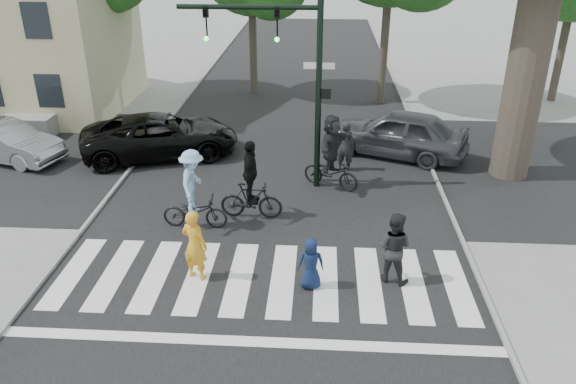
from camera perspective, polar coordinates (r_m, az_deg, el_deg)
name	(u,v)px	position (r m, az deg, el deg)	size (l,w,h in m)	color
ground	(257,305)	(12.48, -3.20, -11.36)	(120.00, 120.00, 0.00)	gray
road_stem	(275,202)	(16.71, -1.29, -0.98)	(10.00, 70.00, 0.01)	black
road_cross	(282,163)	(19.43, -0.57, 3.00)	(70.00, 10.00, 0.01)	black
curb_left	(109,196)	(17.81, -17.70, -0.35)	(0.10, 70.00, 0.10)	gray
curb_right	(447,205)	(17.06, 15.87, -1.27)	(0.10, 70.00, 0.10)	gray
crosswalk	(260,287)	(13.00, -2.87, -9.58)	(10.00, 3.85, 0.01)	silver
traffic_signal	(290,62)	(16.50, 0.18, 13.08)	(4.45, 0.29, 6.00)	black
house	(22,19)	(27.32, -25.42, 15.58)	(8.40, 8.10, 8.82)	#BDB68A
pedestrian_woman	(195,245)	(13.01, -9.46, -5.35)	(0.64, 0.42, 1.75)	gold
pedestrian_child	(311,264)	(12.67, 2.33, -7.28)	(0.61, 0.40, 1.25)	#101C3D
pedestrian_adult	(393,247)	(12.99, 10.66, -5.55)	(0.84, 0.66, 1.74)	black
cyclist_left	(194,195)	(15.14, -9.56, -0.28)	(1.78, 1.16, 2.23)	black
cyclist_mid	(251,187)	(15.48, -3.79, 0.50)	(1.76, 1.08, 2.27)	black
cyclist_right	(332,156)	(17.27, 4.44, 3.67)	(1.94, 1.79, 2.35)	black
car_suv	(160,136)	(20.28, -12.83, 5.58)	(2.48, 5.37, 1.49)	black
car_silver	(5,142)	(21.72, -26.78, 4.56)	(1.43, 4.10, 1.35)	#959499
car_grey	(397,133)	(20.19, 11.03, 5.92)	(1.96, 4.88, 1.66)	#37383D
bystander_dark	(345,146)	(18.66, 5.81, 4.67)	(0.62, 0.41, 1.70)	black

